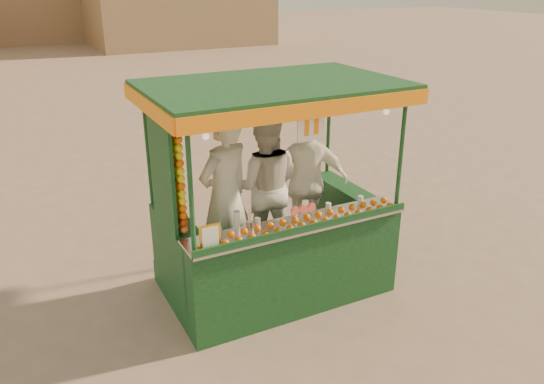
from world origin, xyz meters
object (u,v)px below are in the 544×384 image
juice_cart (272,231)px  vendor_middle (264,186)px  vendor_left (225,197)px  vendor_right (307,182)px

juice_cart → vendor_middle: juice_cart is taller
juice_cart → vendor_left: size_ratio=1.41×
vendor_left → vendor_right: size_ratio=1.12×
juice_cart → vendor_right: 0.85m
juice_cart → vendor_left: 0.68m
vendor_left → vendor_middle: vendor_left is taller
juice_cart → vendor_middle: size_ratio=1.51×
juice_cart → vendor_middle: 0.57m
juice_cart → vendor_middle: (0.11, 0.41, 0.39)m
juice_cart → vendor_left: (-0.48, 0.19, 0.45)m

